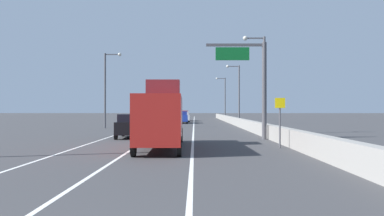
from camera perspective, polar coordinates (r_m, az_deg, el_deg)
name	(u,v)px	position (r m, az deg, el deg)	size (l,w,h in m)	color
ground_plane	(185,122)	(68.32, -0.98, -2.12)	(320.00, 320.00, 0.00)	#38383A
lane_stripe_left	(148,124)	(59.74, -6.47, -2.40)	(0.16, 130.00, 0.00)	silver
lane_stripe_center	(171,124)	(59.42, -3.11, -2.41)	(0.16, 130.00, 0.00)	silver
lane_stripe_right	(194,124)	(59.31, 0.27, -2.42)	(0.16, 130.00, 0.00)	silver
jersey_barrier_right	(247,125)	(44.70, 8.09, -2.45)	(0.60, 120.00, 1.10)	gray
overhead_sign_gantry	(255,78)	(30.61, 9.14, 4.33)	(4.68, 0.36, 7.50)	#47474C
speed_advisory_sign	(280,119)	(23.84, 12.72, -1.53)	(0.60, 0.11, 3.00)	#4C4C51
lamp_post_right_second	(261,77)	(37.54, 10.09, 4.47)	(2.14, 0.44, 9.26)	#4C4C51
lamp_post_right_third	(237,90)	(61.59, 6.63, 2.66)	(2.14, 0.44, 9.26)	#4C4C51
lamp_post_right_fourth	(224,95)	(85.72, 4.67, 1.86)	(2.14, 0.44, 9.26)	#4C4C51
lamp_post_left_mid	(107,84)	(49.02, -12.27, 3.39)	(2.14, 0.44, 9.26)	#4C4C51
car_white_0	(184,117)	(69.92, -1.11, -1.29)	(1.98, 4.82, 1.93)	white
car_black_1	(130,126)	(31.96, -9.09, -2.61)	(2.00, 4.65, 1.93)	black
car_yellow_2	(150,116)	(72.69, -6.09, -1.19)	(2.08, 4.36, 2.06)	gold
car_blue_3	(182,117)	(63.43, -1.51, -1.38)	(2.09, 4.48, 1.99)	#1E389E
car_red_4	(184,116)	(78.51, -1.14, -1.13)	(1.96, 4.44, 2.04)	red
box_truck	(162,116)	(23.42, -4.45, -1.19)	(2.68, 9.69, 4.18)	#A51E19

